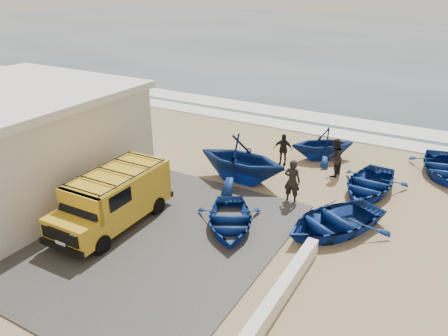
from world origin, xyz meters
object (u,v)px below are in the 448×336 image
at_px(boat_mid_left, 241,159).
at_px(boat_far_right, 443,167).
at_px(fisherman_middle, 335,158).
at_px(fisherman_back, 283,149).
at_px(parapet, 276,299).
at_px(boat_near_left, 229,220).
at_px(boat_near_right, 333,221).
at_px(fisherman_front, 292,181).
at_px(building, 4,144).
at_px(boat_far_left, 323,144).
at_px(boat_mid_right, 369,184).
at_px(van, 114,197).

distance_m(boat_mid_left, boat_far_right, 9.33).
height_order(fisherman_middle, fisherman_back, fisherman_middle).
xyz_separation_m(parapet, boat_near_left, (-3.12, 2.95, 0.08)).
distance_m(boat_near_right, boat_mid_left, 5.28).
height_order(boat_near_left, fisherman_back, fisherman_back).
relative_size(fisherman_front, fisherman_back, 1.17).
relative_size(building, boat_far_left, 3.02).
bearing_deg(fisherman_back, parapet, -78.30).
bearing_deg(boat_near_left, boat_mid_left, 82.47).
distance_m(boat_near_left, boat_far_left, 8.06).
relative_size(boat_near_right, fisherman_front, 2.23).
bearing_deg(boat_mid_right, fisherman_front, -133.40).
relative_size(parapet, fisherman_middle, 3.37).
xyz_separation_m(van, fisherman_front, (4.94, 4.84, -0.19)).
xyz_separation_m(boat_near_left, boat_mid_left, (-1.51, 3.77, 0.72)).
xyz_separation_m(parapet, boat_near_right, (0.18, 4.63, 0.15)).
xyz_separation_m(boat_near_right, fisherman_back, (-3.93, 4.74, 0.36)).
xyz_separation_m(building, boat_far_left, (10.20, 9.95, -1.34)).
distance_m(van, fisherman_front, 6.91).
xyz_separation_m(boat_near_left, boat_mid_right, (3.69, 5.42, 0.04)).
xyz_separation_m(fisherman_middle, fisherman_back, (-2.54, 0.08, -0.11)).
relative_size(boat_near_right, fisherman_back, 2.61).
bearing_deg(building, boat_near_right, 15.97).
bearing_deg(van, boat_mid_left, 67.17).
height_order(van, fisherman_back, van).
distance_m(boat_mid_left, boat_far_left, 4.83).
relative_size(boat_mid_left, fisherman_middle, 2.30).
bearing_deg(boat_mid_right, boat_near_left, -120.71).
bearing_deg(boat_mid_left, boat_near_right, -112.25).
bearing_deg(boat_mid_left, parapet, -144.22).
bearing_deg(fisherman_front, boat_far_left, -89.84).
relative_size(building, boat_near_left, 2.75).
height_order(van, boat_near_left, van).
xyz_separation_m(boat_mid_left, fisherman_middle, (3.41, 2.56, -0.19)).
bearing_deg(boat_near_left, boat_far_right, 25.84).
xyz_separation_m(boat_far_left, fisherman_front, (0.35, -4.95, 0.09)).
bearing_deg(fisherman_back, boat_mid_left, -118.38).
bearing_deg(boat_far_left, fisherman_middle, -3.95).
distance_m(boat_mid_right, fisherman_middle, 2.07).
relative_size(building, boat_far_right, 2.47).
bearing_deg(fisherman_middle, building, -47.18).
bearing_deg(fisherman_middle, boat_near_right, 23.28).
relative_size(boat_mid_left, boat_far_right, 1.07).
bearing_deg(boat_near_right, building, -133.80).
relative_size(fisherman_middle, fisherman_back, 1.14).
xyz_separation_m(boat_near_right, boat_mid_right, (0.39, 3.73, -0.02)).
height_order(boat_far_left, boat_far_right, boat_far_left).
xyz_separation_m(boat_mid_left, fisherman_back, (0.87, 2.64, -0.30)).
bearing_deg(boat_mid_left, fisherman_back, -17.00).
xyz_separation_m(boat_mid_right, boat_far_left, (-2.88, 2.59, 0.42)).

